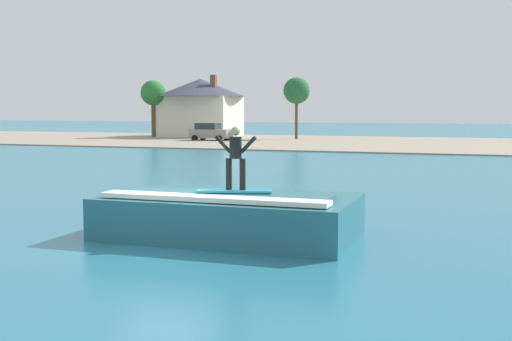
% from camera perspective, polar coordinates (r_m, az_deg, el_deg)
% --- Properties ---
extents(ground_plane, '(260.00, 260.00, 0.00)m').
position_cam_1_polar(ground_plane, '(16.91, -7.96, -6.30)').
color(ground_plane, '#276E87').
extents(wave_crest, '(6.66, 3.59, 1.25)m').
position_cam_1_polar(wave_crest, '(17.44, -2.41, -3.93)').
color(wave_crest, '#286874').
rests_on(wave_crest, ground_plane).
extents(surfboard, '(1.99, 1.04, 0.06)m').
position_cam_1_polar(surfboard, '(17.04, -1.88, -1.80)').
color(surfboard, '#33A5CC').
rests_on(surfboard, wave_crest).
extents(surfer, '(1.16, 0.32, 1.65)m').
position_cam_1_polar(surfer, '(16.99, -1.79, 1.41)').
color(surfer, black).
rests_on(surfer, surfboard).
extents(shoreline_bank, '(120.00, 26.71, 0.10)m').
position_cam_1_polar(shoreline_bank, '(63.09, 12.16, 2.32)').
color(shoreline_bank, gray).
rests_on(shoreline_bank, ground_plane).
extents(car_near_shore, '(4.12, 2.29, 1.86)m').
position_cam_1_polar(car_near_shore, '(67.06, -4.03, 3.38)').
color(car_near_shore, gray).
rests_on(car_near_shore, ground_plane).
extents(house_with_chimney, '(10.40, 10.40, 7.12)m').
position_cam_1_polar(house_with_chimney, '(76.28, -4.89, 5.85)').
color(house_with_chimney, silver).
rests_on(house_with_chimney, ground_plane).
extents(tree_tall_bare, '(2.84, 2.84, 6.51)m').
position_cam_1_polar(tree_tall_bare, '(75.21, -8.96, 6.62)').
color(tree_tall_bare, brown).
rests_on(tree_tall_bare, ground_plane).
extents(tree_short_bushy, '(2.80, 2.80, 6.62)m').
position_cam_1_polar(tree_short_bushy, '(69.70, 3.56, 6.93)').
color(tree_short_bushy, brown).
rests_on(tree_short_bushy, ground_plane).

